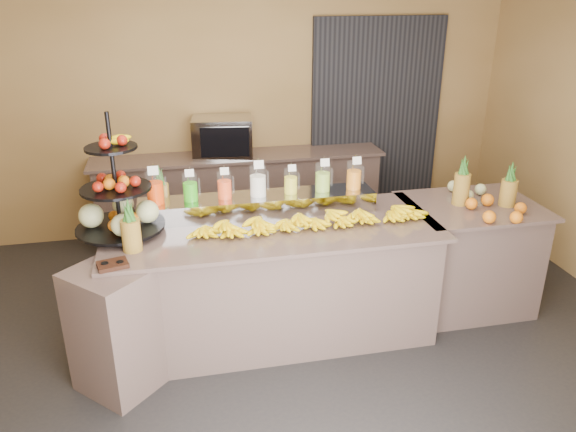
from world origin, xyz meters
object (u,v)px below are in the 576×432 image
object	(u,v)px
right_fruit_pile	(489,200)
oven_warmer	(223,137)
pitcher_tray	(258,204)
condiment_caddy	(113,265)
fruit_stand	(124,204)
banana_heap	(313,218)

from	to	relation	value
right_fruit_pile	oven_warmer	xyz separation A→B (m)	(-1.92, 1.98, 0.12)
pitcher_tray	condiment_caddy	xyz separation A→B (m)	(-1.06, -0.70, -0.06)
condiment_caddy	oven_warmer	xyz separation A→B (m)	(0.96, 2.37, 0.19)
fruit_stand	right_fruit_pile	world-z (taller)	fruit_stand
banana_heap	condiment_caddy	distance (m)	1.47
pitcher_tray	fruit_stand	bearing A→B (deg)	-170.40
pitcher_tray	condiment_caddy	bearing A→B (deg)	-146.71
condiment_caddy	right_fruit_pile	bearing A→B (deg)	7.65
oven_warmer	fruit_stand	bearing A→B (deg)	-108.65
banana_heap	oven_warmer	xyz separation A→B (m)	(-0.46, 2.00, 0.14)
pitcher_tray	oven_warmer	bearing A→B (deg)	93.56
pitcher_tray	right_fruit_pile	xyz separation A→B (m)	(1.82, -0.31, 0.01)
pitcher_tray	oven_warmer	size ratio (longest dim) A/B	3.02
condiment_caddy	banana_heap	bearing A→B (deg)	14.62
condiment_caddy	right_fruit_pile	xyz separation A→B (m)	(2.88, 0.39, 0.07)
banana_heap	right_fruit_pile	xyz separation A→B (m)	(1.46, 0.02, 0.02)
banana_heap	oven_warmer	world-z (taller)	oven_warmer
condiment_caddy	right_fruit_pile	world-z (taller)	right_fruit_pile
condiment_caddy	fruit_stand	bearing A→B (deg)	82.93
right_fruit_pile	oven_warmer	world-z (taller)	oven_warmer
pitcher_tray	oven_warmer	xyz separation A→B (m)	(-0.10, 1.67, 0.13)
fruit_stand	right_fruit_pile	bearing A→B (deg)	14.12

